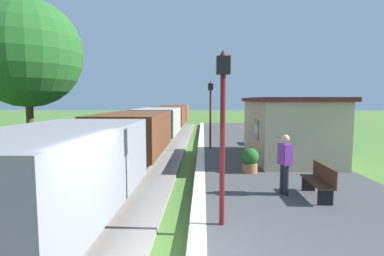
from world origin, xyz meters
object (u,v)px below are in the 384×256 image
object	(u,v)px
bench_near_hut	(319,181)
freight_train	(158,124)
potted_planter	(250,160)
lamp_post_far	(210,102)
station_hut	(288,128)
bench_down_platform	(255,136)
person_waiting	(285,162)
lamp_post_near	(223,106)
tree_trackside_far	(27,53)

from	to	relation	value
bench_near_hut	freight_train	bearing A→B (deg)	119.44
potted_planter	lamp_post_far	xyz separation A→B (m)	(-1.33, 5.36, 2.08)
station_hut	bench_down_platform	bearing A→B (deg)	99.49
bench_near_hut	potted_planter	bearing A→B (deg)	117.52
person_waiting	lamp_post_far	xyz separation A→B (m)	(-1.90, 7.91, 1.62)
freight_train	bench_near_hut	xyz separation A→B (m)	(6.09, -10.80, -0.68)
bench_near_hut	lamp_post_near	xyz separation A→B (m)	(-2.78, -1.86, 2.08)
potted_planter	tree_trackside_far	bearing A→B (deg)	174.92
station_hut	bench_near_hut	size ratio (longest dim) A/B	3.87
freight_train	bench_near_hut	distance (m)	12.42
lamp_post_near	bench_near_hut	bearing A→B (deg)	33.71
freight_train	lamp_post_far	xyz separation A→B (m)	(3.31, -2.65, 1.41)
person_waiting	tree_trackside_far	size ratio (longest dim) A/B	0.25
station_hut	person_waiting	world-z (taller)	station_hut
lamp_post_far	person_waiting	bearing A→B (deg)	-76.51
freight_train	bench_near_hut	size ratio (longest dim) A/B	21.73
person_waiting	station_hut	bearing A→B (deg)	-125.52
freight_train	bench_near_hut	bearing A→B (deg)	-60.56
freight_train	person_waiting	world-z (taller)	freight_train
lamp_post_near	lamp_post_far	bearing A→B (deg)	90.00
lamp_post_far	tree_trackside_far	distance (m)	8.90
lamp_post_far	freight_train	bearing A→B (deg)	141.29
lamp_post_far	tree_trackside_far	bearing A→B (deg)	-148.10
bench_near_hut	bench_down_platform	distance (m)	9.83
bench_down_platform	tree_trackside_far	bearing A→B (deg)	-148.31
person_waiting	lamp_post_far	size ratio (longest dim) A/B	0.46
person_waiting	tree_trackside_far	distance (m)	10.47
bench_down_platform	bench_near_hut	bearing A→B (deg)	-90.00
bench_near_hut	lamp_post_far	world-z (taller)	lamp_post_far
bench_down_platform	lamp_post_far	bearing A→B (deg)	-148.86
person_waiting	lamp_post_far	world-z (taller)	lamp_post_far
station_hut	lamp_post_near	xyz separation A→B (m)	(-3.49, -7.47, 1.15)
freight_train	potted_planter	size ratio (longest dim) A/B	35.59
station_hut	tree_trackside_far	world-z (taller)	tree_trackside_far
station_hut	potted_planter	xyz separation A→B (m)	(-2.15, -2.83, -0.93)
bench_near_hut	lamp_post_near	world-z (taller)	lamp_post_near
station_hut	lamp_post_far	world-z (taller)	lamp_post_far
bench_near_hut	bench_down_platform	world-z (taller)	same
station_hut	lamp_post_near	size ratio (longest dim) A/B	1.57
bench_near_hut	tree_trackside_far	distance (m)	11.49
tree_trackside_far	freight_train	bearing A→B (deg)	60.71
station_hut	person_waiting	distance (m)	5.62
potted_planter	lamp_post_far	bearing A→B (deg)	103.97
bench_near_hut	lamp_post_near	bearing A→B (deg)	-146.29
potted_planter	tree_trackside_far	distance (m)	9.63
bench_down_platform	lamp_post_far	xyz separation A→B (m)	(-2.78, -1.68, 2.08)
bench_near_hut	tree_trackside_far	world-z (taller)	tree_trackside_far
bench_down_platform	lamp_post_near	size ratio (longest dim) A/B	0.41
potted_planter	bench_near_hut	bearing A→B (deg)	-62.48
lamp_post_far	station_hut	bearing A→B (deg)	-35.98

